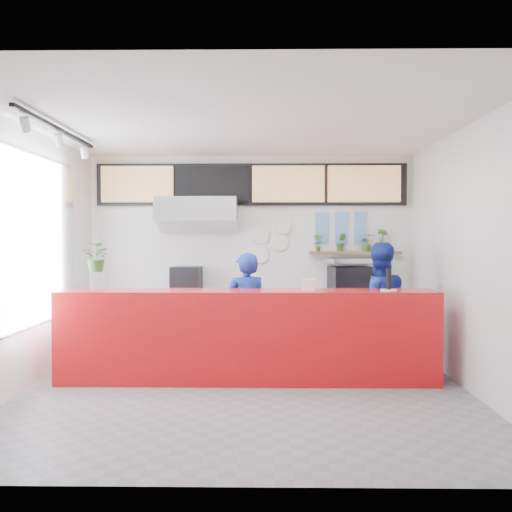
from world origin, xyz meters
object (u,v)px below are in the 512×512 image
at_px(panini_oven, 186,280).
at_px(pepper_mill, 389,279).
at_px(service_counter, 247,336).
at_px(staff_right, 379,306).
at_px(staff_center, 246,313).
at_px(espresso_machine, 351,280).

bearing_deg(panini_oven, pepper_mill, -31.71).
relative_size(service_counter, panini_oven, 10.42).
bearing_deg(staff_right, panini_oven, -27.78).
distance_m(staff_center, staff_right, 1.74).
bearing_deg(staff_center, pepper_mill, 149.45).
height_order(service_counter, panini_oven, panini_oven).
bearing_deg(staff_center, service_counter, 79.73).
xyz_separation_m(service_counter, pepper_mill, (1.68, -0.02, 0.69)).
distance_m(panini_oven, pepper_mill, 3.23).
height_order(service_counter, staff_center, staff_center).
relative_size(panini_oven, staff_center, 0.28).
distance_m(espresso_machine, staff_right, 1.21).
xyz_separation_m(espresso_machine, staff_center, (-1.54, -1.32, -0.33)).
bearing_deg(espresso_machine, staff_right, -91.18).
bearing_deg(pepper_mill, service_counter, 179.17).
bearing_deg(espresso_machine, staff_center, -149.73).
bearing_deg(service_counter, staff_center, 93.91).
relative_size(staff_center, staff_right, 0.92).
relative_size(service_counter, staff_right, 2.71).
xyz_separation_m(service_counter, espresso_machine, (1.51, 1.80, 0.55)).
bearing_deg(staff_right, pepper_mill, 84.53).
height_order(panini_oven, staff_center, staff_center).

